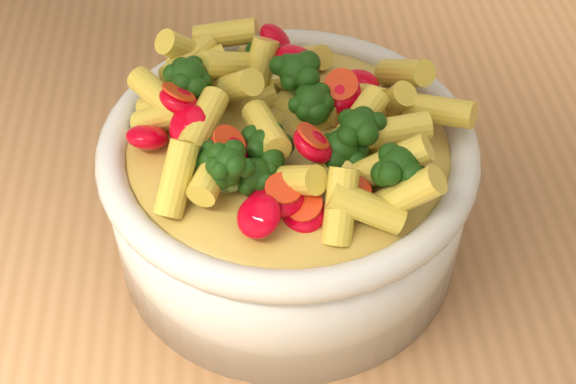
{
  "coord_description": "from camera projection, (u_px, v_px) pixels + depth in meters",
  "views": [
    {
      "loc": [
        -0.01,
        -0.32,
        1.3
      ],
      "look_at": [
        0.01,
        0.02,
        0.95
      ],
      "focal_mm": 50.0,
      "sensor_mm": 36.0,
      "label": 1
    }
  ],
  "objects": [
    {
      "name": "table",
      "position": [
        274.0,
        350.0,
        0.59
      ],
      "size": [
        1.2,
        0.8,
        0.9
      ],
      "color": "#AA7448",
      "rests_on": "ground"
    },
    {
      "name": "serving_bowl",
      "position": [
        288.0,
        191.0,
        0.49
      ],
      "size": [
        0.22,
        0.22,
        0.1
      ],
      "color": "silver",
      "rests_on": "table"
    },
    {
      "name": "pasta_salad",
      "position": [
        288.0,
        117.0,
        0.45
      ],
      "size": [
        0.18,
        0.18,
        0.04
      ],
      "color": "#EECA4B",
      "rests_on": "serving_bowl"
    }
  ]
}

